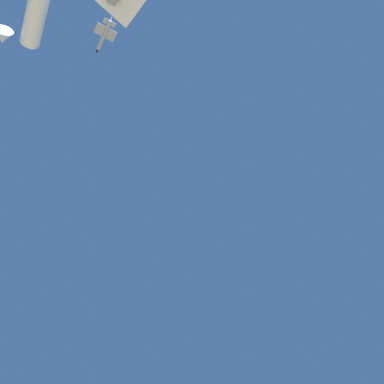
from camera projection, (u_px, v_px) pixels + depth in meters
chase_jet_lead at (104, 36)px, 156.06m from camera, size 14.66×10.04×4.00m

